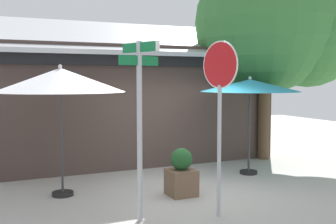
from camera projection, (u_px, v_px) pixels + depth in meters
ground_plane at (191, 189)px, 9.27m from camera, size 28.00×28.00×0.10m
cafe_building at (123, 100)px, 13.17m from camera, size 8.53×5.29×4.52m
street_sign_post at (140, 113)px, 6.90m from camera, size 0.80×0.85×3.04m
stop_sign at (220, 94)px, 7.12m from camera, size 0.22×0.80×3.08m
patio_umbrella_ivory_left at (60, 81)px, 8.37m from camera, size 2.64×2.64×2.71m
patio_umbrella_teal_center at (250, 86)px, 10.34m from camera, size 2.52×2.52×2.48m
shade_tree at (277, 26)px, 12.18m from camera, size 4.74×4.18×6.17m
sidewalk_planter at (181, 174)px, 8.55m from camera, size 0.56×0.56×0.99m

